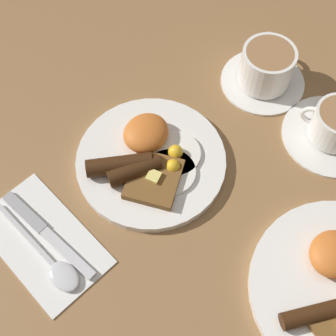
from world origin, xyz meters
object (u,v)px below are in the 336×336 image
(breakfast_plate_near, at_px, (150,159))
(knife, at_px, (43,229))
(teacup_far, at_px, (335,127))
(spoon, at_px, (56,268))
(teacup_near, at_px, (266,69))

(breakfast_plate_near, xyz_separation_m, knife, (0.19, -0.05, -0.01))
(breakfast_plate_near, distance_m, teacup_far, 0.31)
(teacup_far, height_order, spoon, teacup_far)
(teacup_near, height_order, knife, teacup_near)
(teacup_near, bearing_deg, spoon, -4.00)
(breakfast_plate_near, xyz_separation_m, spoon, (0.22, 0.01, -0.01))
(breakfast_plate_near, bearing_deg, spoon, 3.07)
(breakfast_plate_near, bearing_deg, knife, -13.94)
(breakfast_plate_near, xyz_separation_m, teacup_far, (-0.24, 0.20, 0.01))
(teacup_near, xyz_separation_m, teacup_far, (0.02, 0.15, -0.01))
(teacup_far, relative_size, knife, 0.85)
(teacup_near, relative_size, teacup_far, 0.92)
(knife, bearing_deg, breakfast_plate_near, 78.12)
(teacup_far, bearing_deg, teacup_near, -98.73)
(teacup_far, distance_m, knife, 0.50)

